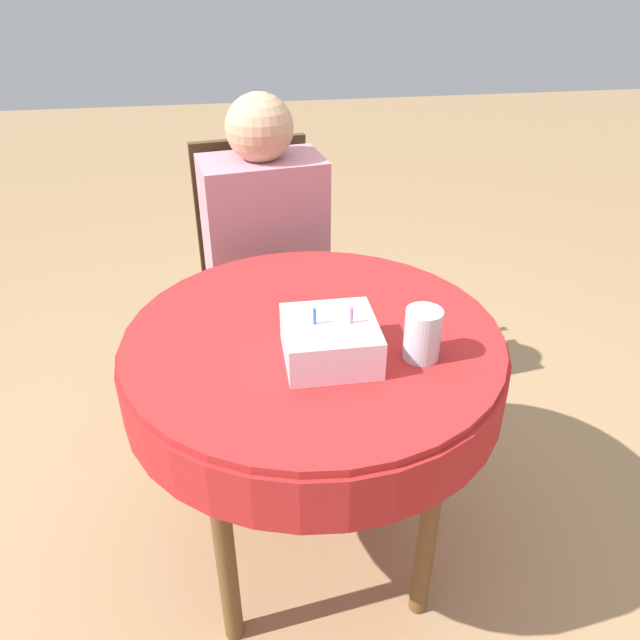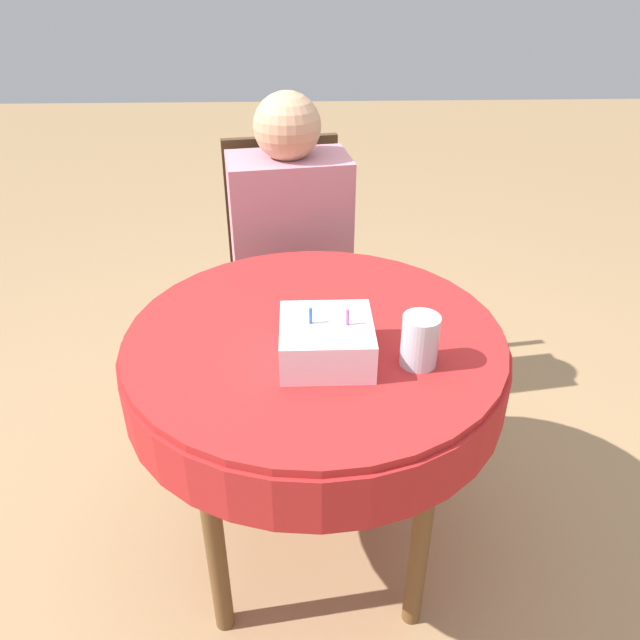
% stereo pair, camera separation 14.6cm
% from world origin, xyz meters
% --- Properties ---
extents(ground_plane, '(12.00, 12.00, 0.00)m').
position_xyz_m(ground_plane, '(0.00, 0.00, 0.00)').
color(ground_plane, '#A37F56').
extents(dining_table, '(0.94, 0.94, 0.77)m').
position_xyz_m(dining_table, '(0.00, 0.00, 0.68)').
color(dining_table, '#B22323').
rests_on(dining_table, ground_plane).
extents(chair, '(0.52, 0.52, 1.00)m').
position_xyz_m(chair, '(-0.08, 0.79, 0.53)').
color(chair, '#4C331E').
rests_on(chair, ground_plane).
extents(person, '(0.43, 0.37, 1.19)m').
position_xyz_m(person, '(-0.06, 0.69, 0.73)').
color(person, tan).
rests_on(person, ground_plane).
extents(birthday_cake, '(0.21, 0.21, 0.13)m').
position_xyz_m(birthday_cake, '(0.02, -0.11, 0.82)').
color(birthday_cake, silver).
rests_on(birthday_cake, dining_table).
extents(drinking_glass, '(0.08, 0.08, 0.12)m').
position_xyz_m(drinking_glass, '(0.23, -0.13, 0.83)').
color(drinking_glass, silver).
rests_on(drinking_glass, dining_table).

